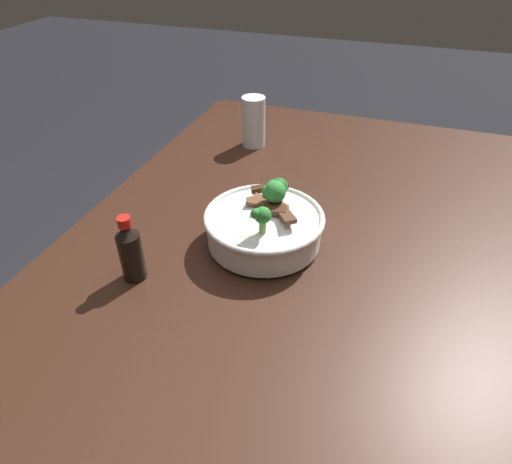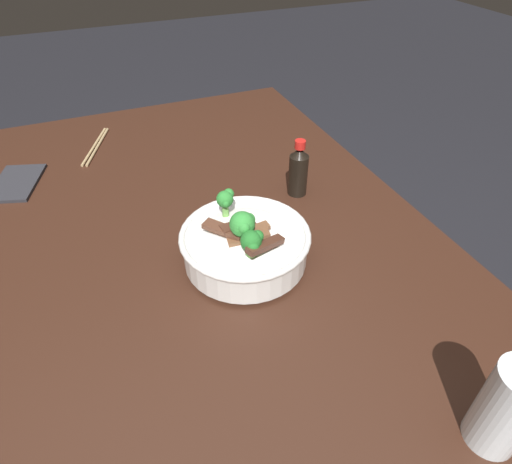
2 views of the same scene
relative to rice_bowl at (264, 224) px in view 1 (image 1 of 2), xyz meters
name	(u,v)px [view 1 (image 1 of 2)]	position (x,y,z in m)	size (l,w,h in m)	color
ground	(284,451)	(-0.03, -0.08, -0.79)	(10.00, 10.00, 0.00)	black
dining_table	(296,302)	(-0.03, -0.08, -0.17)	(1.54, 0.99, 0.74)	#381E14
rice_bowl	(264,224)	(0.00, 0.00, 0.00)	(0.24, 0.24, 0.14)	white
drinking_glass	(254,125)	(0.43, 0.17, 0.01)	(0.07, 0.07, 0.14)	white
soy_sauce_bottle	(131,252)	(-0.17, 0.20, 0.01)	(0.04, 0.04, 0.13)	black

